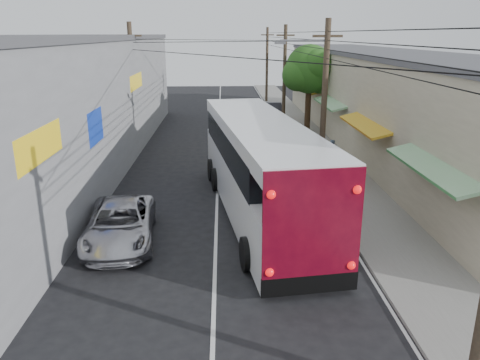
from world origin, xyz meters
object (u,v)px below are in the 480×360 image
(coach_bus, at_px, (259,167))
(parked_car_far, at_px, (272,112))
(parked_suv, at_px, (309,171))
(jeepney, at_px, (120,224))
(parked_car_mid, at_px, (281,127))
(pedestrian_near, at_px, (343,192))
(pedestrian_far, at_px, (331,152))

(coach_bus, relative_size, parked_car_far, 2.98)
(parked_suv, bearing_deg, jeepney, -139.23)
(coach_bus, relative_size, parked_car_mid, 3.22)
(coach_bus, bearing_deg, pedestrian_near, -6.56)
(jeepney, xyz_separation_m, parked_suv, (8.05, 6.61, -0.00))
(parked_suv, xyz_separation_m, parked_car_far, (0.00, 18.15, 0.06))
(parked_suv, relative_size, pedestrian_far, 3.42)
(coach_bus, xyz_separation_m, parked_car_mid, (2.81, 15.29, -1.31))
(coach_bus, bearing_deg, pedestrian_far, 48.92)
(parked_car_mid, relative_size, pedestrian_near, 2.98)
(jeepney, height_order, pedestrian_far, pedestrian_far)
(parked_suv, distance_m, pedestrian_far, 3.76)
(parked_car_mid, bearing_deg, pedestrian_near, -79.75)
(jeepney, relative_size, pedestrian_near, 3.53)
(pedestrian_far, bearing_deg, parked_car_far, -74.83)
(jeepney, bearing_deg, parked_car_far, 66.33)
(parked_car_mid, xyz_separation_m, pedestrian_far, (1.88, -8.14, 0.10))
(coach_bus, distance_m, parked_suv, 4.98)
(jeepney, xyz_separation_m, pedestrian_far, (9.93, 9.87, 0.13))
(parked_car_mid, relative_size, pedestrian_far, 3.01)
(coach_bus, distance_m, pedestrian_far, 8.63)
(coach_bus, distance_m, jeepney, 6.05)
(pedestrian_near, bearing_deg, jeepney, 40.18)
(pedestrian_far, bearing_deg, parked_suv, 68.02)
(jeepney, relative_size, pedestrian_far, 3.57)
(parked_car_mid, distance_m, pedestrian_far, 8.36)
(jeepney, relative_size, parked_suv, 1.04)
(parked_suv, bearing_deg, pedestrian_far, 61.45)
(parked_car_far, relative_size, pedestrian_near, 3.22)
(parked_car_far, bearing_deg, coach_bus, -96.40)
(jeepney, xyz_separation_m, pedestrian_near, (8.85, 2.80, 0.13))
(jeepney, distance_m, parked_suv, 10.42)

